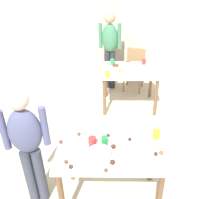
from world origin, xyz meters
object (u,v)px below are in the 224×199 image
dining_table_near (111,157)px  person_adult_far (110,44)px  dining_table_far (130,75)px  mixing_bowl (99,155)px  person_girl_near (27,142)px  chair_far_table (135,67)px  pitcher_far (127,70)px  soda_can (105,142)px

dining_table_near → person_adult_far: 2.89m
dining_table_far → mixing_bowl: (-0.42, -2.24, 0.15)m
person_girl_near → mixing_bowl: (0.72, -0.12, -0.06)m
dining_table_near → chair_far_table: (0.47, 2.85, -0.14)m
dining_table_far → pitcher_far: 0.40m
mixing_bowl → person_adult_far: bearing=89.1°
chair_far_table → soda_can: (-0.53, -2.82, 0.31)m
person_girl_near → person_adult_far: size_ratio=0.89×
pitcher_far → mixing_bowl: bearing=-100.6°
soda_can → pitcher_far: bearing=79.8°
dining_table_far → mixing_bowl: 2.28m
dining_table_near → pitcher_far: bearing=82.0°
mixing_bowl → dining_table_near: bearing=51.4°
dining_table_near → mixing_bowl: bearing=-128.6°
dining_table_far → chair_far_table: chair_far_table is taller
person_girl_near → person_adult_far: bearing=75.0°
person_girl_near → soda_can: person_girl_near is taller
chair_far_table → soda_can: 2.88m
dining_table_near → pitcher_far: size_ratio=4.65×
dining_table_near → mixing_bowl: size_ratio=5.06×
dining_table_far → chair_far_table: (0.15, 0.75, -0.14)m
mixing_bowl → soda_can: 0.18m
dining_table_far → soda_can: (-0.38, -2.07, 0.17)m
soda_can → mixing_bowl: bearing=-104.8°
person_girl_near → soda_can: size_ratio=11.73×
dining_table_near → person_girl_near: bearing=-178.8°
chair_far_table → pitcher_far: (-0.22, -1.07, 0.37)m
dining_table_far → person_adult_far: 0.92m
chair_far_table → pitcher_far: size_ratio=3.67×
dining_table_far → person_adult_far: bearing=116.1°
dining_table_far → person_girl_near: bearing=-118.4°
dining_table_far → person_girl_near: (-1.15, -2.12, 0.21)m
dining_table_near → soda_can: (-0.06, 0.04, 0.18)m
dining_table_far → person_girl_near: person_girl_near is taller
person_girl_near → person_adult_far: person_adult_far is taller
person_adult_far → pitcher_far: size_ratio=6.82×
dining_table_near → pitcher_far: pitcher_far is taller
dining_table_far → person_girl_near: 2.42m
dining_table_near → person_girl_near: size_ratio=0.77×
mixing_bowl → pitcher_far: (0.36, 1.92, 0.07)m
chair_far_table → person_adult_far: (-0.53, 0.01, 0.48)m
person_girl_near → pitcher_far: person_girl_near is taller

